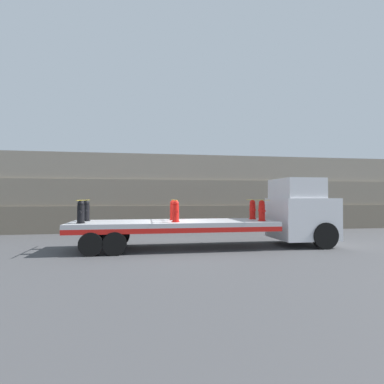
{
  "coord_description": "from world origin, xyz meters",
  "views": [
    {
      "loc": [
        -1.31,
        -13.09,
        2.23
      ],
      "look_at": [
        0.79,
        0.0,
        2.48
      ],
      "focal_mm": 28.0,
      "sensor_mm": 36.0,
      "label": 1
    }
  ],
  "objects_px": {
    "fire_hydrant_red_near_1": "(176,211)",
    "fire_hydrant_red_far_1": "(173,210)",
    "flatbed_trailer": "(162,226)",
    "fire_hydrant_black_near_0": "(81,212)",
    "truck_cab": "(302,212)",
    "fire_hydrant_black_far_0": "(86,211)",
    "fire_hydrant_red_far_2": "(252,210)",
    "fire_hydrant_red_near_2": "(262,211)"
  },
  "relations": [
    {
      "from": "truck_cab",
      "to": "fire_hydrant_black_far_0",
      "type": "distance_m",
      "value": 9.87
    },
    {
      "from": "fire_hydrant_red_near_1",
      "to": "fire_hydrant_black_near_0",
      "type": "bearing_deg",
      "value": 180.0
    },
    {
      "from": "truck_cab",
      "to": "fire_hydrant_black_near_0",
      "type": "relative_size",
      "value": 3.4
    },
    {
      "from": "truck_cab",
      "to": "fire_hydrant_red_far_2",
      "type": "bearing_deg",
      "value": 165.64
    },
    {
      "from": "fire_hydrant_red_far_1",
      "to": "fire_hydrant_red_far_2",
      "type": "relative_size",
      "value": 1.0
    },
    {
      "from": "fire_hydrant_red_near_1",
      "to": "fire_hydrant_red_far_2",
      "type": "bearing_deg",
      "value": 16.7
    },
    {
      "from": "fire_hydrant_red_near_1",
      "to": "fire_hydrant_red_far_1",
      "type": "height_order",
      "value": "same"
    },
    {
      "from": "truck_cab",
      "to": "fire_hydrant_black_near_0",
      "type": "bearing_deg",
      "value": -176.68
    },
    {
      "from": "flatbed_trailer",
      "to": "fire_hydrant_black_far_0",
      "type": "bearing_deg",
      "value": 170.16
    },
    {
      "from": "flatbed_trailer",
      "to": "fire_hydrant_black_near_0",
      "type": "height_order",
      "value": "fire_hydrant_black_near_0"
    },
    {
      "from": "flatbed_trailer",
      "to": "fire_hydrant_red_far_1",
      "type": "height_order",
      "value": "fire_hydrant_red_far_1"
    },
    {
      "from": "fire_hydrant_black_far_0",
      "to": "flatbed_trailer",
      "type": "bearing_deg",
      "value": -9.84
    },
    {
      "from": "truck_cab",
      "to": "fire_hydrant_red_near_1",
      "type": "xyz_separation_m",
      "value": [
        -6.04,
        -0.57,
        0.09
      ]
    },
    {
      "from": "fire_hydrant_red_far_2",
      "to": "truck_cab",
      "type": "bearing_deg",
      "value": -14.36
    },
    {
      "from": "flatbed_trailer",
      "to": "fire_hydrant_black_far_0",
      "type": "height_order",
      "value": "fire_hydrant_black_far_0"
    },
    {
      "from": "truck_cab",
      "to": "fire_hydrant_black_far_0",
      "type": "relative_size",
      "value": 3.4
    },
    {
      "from": "fire_hydrant_black_far_0",
      "to": "fire_hydrant_red_far_2",
      "type": "relative_size",
      "value": 1.0
    },
    {
      "from": "fire_hydrant_red_near_2",
      "to": "fire_hydrant_black_near_0",
      "type": "bearing_deg",
      "value": 180.0
    },
    {
      "from": "fire_hydrant_black_near_0",
      "to": "fire_hydrant_red_near_2",
      "type": "bearing_deg",
      "value": 0.0
    },
    {
      "from": "truck_cab",
      "to": "fire_hydrant_red_near_2",
      "type": "xyz_separation_m",
      "value": [
        -2.23,
        -0.57,
        0.09
      ]
    },
    {
      "from": "fire_hydrant_black_far_0",
      "to": "fire_hydrant_red_near_1",
      "type": "height_order",
      "value": "same"
    },
    {
      "from": "flatbed_trailer",
      "to": "fire_hydrant_red_far_1",
      "type": "relative_size",
      "value": 9.64
    },
    {
      "from": "fire_hydrant_black_near_0",
      "to": "fire_hydrant_red_far_1",
      "type": "distance_m",
      "value": 3.98
    },
    {
      "from": "truck_cab",
      "to": "fire_hydrant_black_near_0",
      "type": "height_order",
      "value": "truck_cab"
    },
    {
      "from": "truck_cab",
      "to": "fire_hydrant_red_far_1",
      "type": "xyz_separation_m",
      "value": [
        -6.04,
        0.57,
        0.09
      ]
    },
    {
      "from": "fire_hydrant_red_far_1",
      "to": "fire_hydrant_red_near_2",
      "type": "bearing_deg",
      "value": -16.7
    },
    {
      "from": "fire_hydrant_black_far_0",
      "to": "fire_hydrant_red_near_2",
      "type": "distance_m",
      "value": 7.7
    },
    {
      "from": "flatbed_trailer",
      "to": "fire_hydrant_black_near_0",
      "type": "distance_m",
      "value": 3.41
    },
    {
      "from": "fire_hydrant_red_far_1",
      "to": "fire_hydrant_red_far_2",
      "type": "distance_m",
      "value": 3.81
    },
    {
      "from": "fire_hydrant_black_near_0",
      "to": "fire_hydrant_red_far_1",
      "type": "relative_size",
      "value": 1.0
    },
    {
      "from": "fire_hydrant_black_far_0",
      "to": "fire_hydrant_red_far_1",
      "type": "distance_m",
      "value": 3.81
    },
    {
      "from": "flatbed_trailer",
      "to": "fire_hydrant_red_far_2",
      "type": "bearing_deg",
      "value": 7.53
    },
    {
      "from": "flatbed_trailer",
      "to": "fire_hydrant_red_far_1",
      "type": "distance_m",
      "value": 1.02
    },
    {
      "from": "flatbed_trailer",
      "to": "fire_hydrant_red_far_2",
      "type": "height_order",
      "value": "fire_hydrant_red_far_2"
    },
    {
      "from": "fire_hydrant_black_far_0",
      "to": "fire_hydrant_red_far_1",
      "type": "bearing_deg",
      "value": 0.0
    },
    {
      "from": "truck_cab",
      "to": "fire_hydrant_black_near_0",
      "type": "xyz_separation_m",
      "value": [
        -9.85,
        -0.57,
        0.09
      ]
    },
    {
      "from": "truck_cab",
      "to": "fire_hydrant_red_near_2",
      "type": "distance_m",
      "value": 2.31
    },
    {
      "from": "flatbed_trailer",
      "to": "fire_hydrant_black_near_0",
      "type": "relative_size",
      "value": 9.64
    },
    {
      "from": "fire_hydrant_black_far_0",
      "to": "fire_hydrant_red_far_1",
      "type": "height_order",
      "value": "same"
    },
    {
      "from": "fire_hydrant_black_far_0",
      "to": "fire_hydrant_black_near_0",
      "type": "bearing_deg",
      "value": -90.0
    },
    {
      "from": "truck_cab",
      "to": "flatbed_trailer",
      "type": "xyz_separation_m",
      "value": [
        -6.56,
        0.0,
        -0.57
      ]
    },
    {
      "from": "fire_hydrant_red_far_2",
      "to": "fire_hydrant_red_near_2",
      "type": "bearing_deg",
      "value": -90.0
    }
  ]
}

